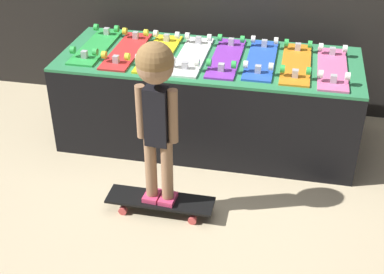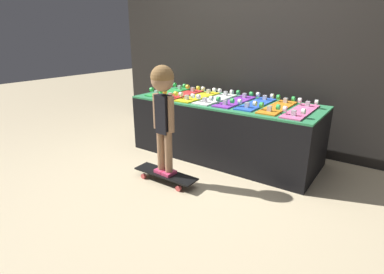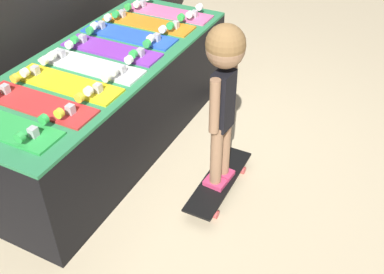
% 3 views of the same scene
% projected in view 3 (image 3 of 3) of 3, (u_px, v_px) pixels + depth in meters
% --- Properties ---
extents(ground_plane, '(16.00, 16.00, 0.00)m').
position_uv_depth(ground_plane, '(173.00, 159.00, 3.14)').
color(ground_plane, beige).
extents(display_rack, '(2.13, 0.83, 0.67)m').
position_uv_depth(display_rack, '(107.00, 101.00, 3.12)').
color(display_rack, black).
rests_on(display_rack, ground_plane).
extents(skateboard_green_on_rack, '(0.20, 0.70, 0.09)m').
position_uv_depth(skateboard_green_on_rack, '(0.00, 124.00, 2.31)').
color(skateboard_green_on_rack, green).
rests_on(skateboard_green_on_rack, display_rack).
extents(skateboard_red_on_rack, '(0.20, 0.70, 0.09)m').
position_uv_depth(skateboard_red_on_rack, '(38.00, 102.00, 2.47)').
color(skateboard_red_on_rack, red).
rests_on(skateboard_red_on_rack, display_rack).
extents(skateboard_yellow_on_rack, '(0.20, 0.70, 0.09)m').
position_uv_depth(skateboard_yellow_on_rack, '(66.00, 82.00, 2.64)').
color(skateboard_yellow_on_rack, yellow).
rests_on(skateboard_yellow_on_rack, display_rack).
extents(skateboard_white_on_rack, '(0.20, 0.70, 0.09)m').
position_uv_depth(skateboard_white_on_rack, '(91.00, 64.00, 2.81)').
color(skateboard_white_on_rack, white).
rests_on(skateboard_white_on_rack, display_rack).
extents(skateboard_purple_on_rack, '(0.20, 0.70, 0.09)m').
position_uv_depth(skateboard_purple_on_rack, '(111.00, 48.00, 2.99)').
color(skateboard_purple_on_rack, purple).
rests_on(skateboard_purple_on_rack, display_rack).
extents(skateboard_blue_on_rack, '(0.20, 0.70, 0.09)m').
position_uv_depth(skateboard_blue_on_rack, '(129.00, 34.00, 3.17)').
color(skateboard_blue_on_rack, blue).
rests_on(skateboard_blue_on_rack, display_rack).
extents(skateboard_orange_on_rack, '(0.20, 0.70, 0.09)m').
position_uv_depth(skateboard_orange_on_rack, '(148.00, 22.00, 3.34)').
color(skateboard_orange_on_rack, orange).
rests_on(skateboard_orange_on_rack, display_rack).
extents(skateboard_pink_on_rack, '(0.20, 0.70, 0.09)m').
position_uv_depth(skateboard_pink_on_rack, '(168.00, 11.00, 3.50)').
color(skateboard_pink_on_rack, pink).
rests_on(skateboard_pink_on_rack, display_rack).
extents(skateboard_on_floor, '(0.67, 0.19, 0.09)m').
position_uv_depth(skateboard_on_floor, '(219.00, 182.00, 2.85)').
color(skateboard_on_floor, black).
rests_on(skateboard_on_floor, ground_plane).
extents(child, '(0.25, 0.21, 1.04)m').
position_uv_depth(child, '(224.00, 80.00, 2.40)').
color(child, '#E03D6B').
rests_on(child, skateboard_on_floor).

